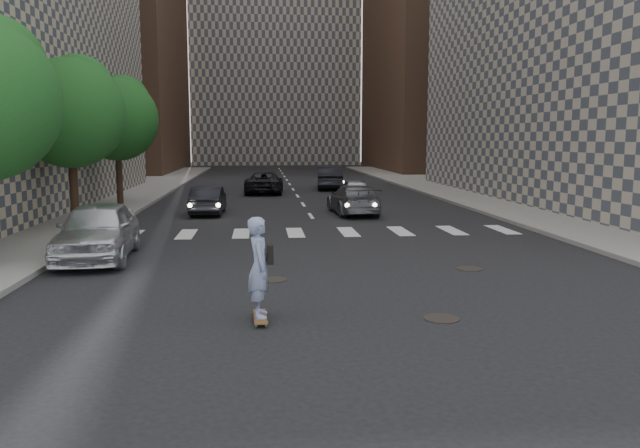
{
  "coord_description": "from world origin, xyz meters",
  "views": [
    {
      "loc": [
        -2.3,
        -14.0,
        3.49
      ],
      "look_at": [
        -0.76,
        1.87,
        1.3
      ],
      "focal_mm": 35.0,
      "sensor_mm": 36.0,
      "label": 1
    }
  ],
  "objects_px": {
    "traffic_car_c": "(264,183)",
    "skateboarder": "(260,267)",
    "tree_b": "(72,108)",
    "traffic_car_d": "(355,190)",
    "traffic_car_b": "(353,199)",
    "tree_c": "(118,116)",
    "silver_sedan": "(98,231)",
    "traffic_car_a": "(208,200)",
    "traffic_car_e": "(330,178)"
  },
  "relations": [
    {
      "from": "skateboarder",
      "to": "traffic_car_b",
      "type": "distance_m",
      "value": 17.42
    },
    {
      "from": "traffic_car_c",
      "to": "traffic_car_b",
      "type": "bearing_deg",
      "value": 112.63
    },
    {
      "from": "silver_sedan",
      "to": "tree_c",
      "type": "bearing_deg",
      "value": 95.94
    },
    {
      "from": "tree_b",
      "to": "skateboarder",
      "type": "height_order",
      "value": "tree_b"
    },
    {
      "from": "traffic_car_b",
      "to": "traffic_car_e",
      "type": "bearing_deg",
      "value": -95.44
    },
    {
      "from": "traffic_car_c",
      "to": "skateboarder",
      "type": "bearing_deg",
      "value": 92.62
    },
    {
      "from": "traffic_car_b",
      "to": "traffic_car_a",
      "type": "bearing_deg",
      "value": -8.34
    },
    {
      "from": "tree_b",
      "to": "traffic_car_b",
      "type": "xyz_separation_m",
      "value": [
        11.48,
        3.41,
        -3.97
      ]
    },
    {
      "from": "tree_b",
      "to": "traffic_car_d",
      "type": "bearing_deg",
      "value": 35.59
    },
    {
      "from": "traffic_car_d",
      "to": "tree_b",
      "type": "bearing_deg",
      "value": 37.33
    },
    {
      "from": "traffic_car_c",
      "to": "tree_c",
      "type": "bearing_deg",
      "value": 45.89
    },
    {
      "from": "traffic_car_b",
      "to": "traffic_car_d",
      "type": "xyz_separation_m",
      "value": [
        0.9,
        5.46,
        -0.03
      ]
    },
    {
      "from": "tree_b",
      "to": "skateboarder",
      "type": "xyz_separation_m",
      "value": [
        7.14,
        -13.46,
        -3.58
      ]
    },
    {
      "from": "skateboarder",
      "to": "traffic_car_a",
      "type": "distance_m",
      "value": 17.63
    },
    {
      "from": "traffic_car_a",
      "to": "traffic_car_e",
      "type": "relative_size",
      "value": 0.82
    },
    {
      "from": "tree_b",
      "to": "traffic_car_a",
      "type": "height_order",
      "value": "tree_b"
    },
    {
      "from": "tree_b",
      "to": "silver_sedan",
      "type": "xyz_separation_m",
      "value": [
        2.45,
        -6.73,
        -3.8
      ]
    },
    {
      "from": "tree_c",
      "to": "traffic_car_b",
      "type": "distance_m",
      "value": 12.99
    },
    {
      "from": "tree_c",
      "to": "traffic_car_c",
      "type": "relative_size",
      "value": 1.32
    },
    {
      "from": "traffic_car_b",
      "to": "traffic_car_e",
      "type": "distance_m",
      "value": 14.4
    },
    {
      "from": "tree_b",
      "to": "traffic_car_e",
      "type": "bearing_deg",
      "value": 55.95
    },
    {
      "from": "skateboarder",
      "to": "traffic_car_d",
      "type": "height_order",
      "value": "skateboarder"
    },
    {
      "from": "tree_b",
      "to": "traffic_car_d",
      "type": "distance_m",
      "value": 15.75
    },
    {
      "from": "traffic_car_a",
      "to": "skateboarder",
      "type": "bearing_deg",
      "value": 99.23
    },
    {
      "from": "tree_b",
      "to": "tree_c",
      "type": "distance_m",
      "value": 8.0
    },
    {
      "from": "traffic_car_d",
      "to": "silver_sedan",
      "type": "bearing_deg",
      "value": 59.25
    },
    {
      "from": "tree_b",
      "to": "tree_c",
      "type": "xyz_separation_m",
      "value": [
        0.0,
        8.0,
        0.0
      ]
    },
    {
      "from": "tree_b",
      "to": "tree_c",
      "type": "bearing_deg",
      "value": 90.0
    },
    {
      "from": "traffic_car_a",
      "to": "traffic_car_d",
      "type": "distance_m",
      "value": 9.04
    },
    {
      "from": "traffic_car_e",
      "to": "tree_b",
      "type": "bearing_deg",
      "value": 61.67
    },
    {
      "from": "tree_b",
      "to": "traffic_car_a",
      "type": "relative_size",
      "value": 1.67
    },
    {
      "from": "silver_sedan",
      "to": "traffic_car_b",
      "type": "relative_size",
      "value": 1.05
    },
    {
      "from": "tree_b",
      "to": "tree_c",
      "type": "height_order",
      "value": "same"
    },
    {
      "from": "skateboarder",
      "to": "silver_sedan",
      "type": "bearing_deg",
      "value": 122.89
    },
    {
      "from": "skateboarder",
      "to": "traffic_car_d",
      "type": "distance_m",
      "value": 22.94
    },
    {
      "from": "tree_c",
      "to": "traffic_car_e",
      "type": "distance_m",
      "value": 15.98
    },
    {
      "from": "skateboarder",
      "to": "silver_sedan",
      "type": "xyz_separation_m",
      "value": [
        -4.68,
        6.73,
        -0.22
      ]
    },
    {
      "from": "traffic_car_d",
      "to": "traffic_car_e",
      "type": "bearing_deg",
      "value": -85.97
    },
    {
      "from": "silver_sedan",
      "to": "traffic_car_e",
      "type": "distance_m",
      "value": 26.33
    },
    {
      "from": "tree_c",
      "to": "tree_b",
      "type": "bearing_deg",
      "value": -90.0
    },
    {
      "from": "skateboarder",
      "to": "silver_sedan",
      "type": "height_order",
      "value": "skateboarder"
    },
    {
      "from": "traffic_car_b",
      "to": "tree_c",
      "type": "bearing_deg",
      "value": -25.08
    },
    {
      "from": "traffic_car_a",
      "to": "traffic_car_b",
      "type": "height_order",
      "value": "traffic_car_b"
    },
    {
      "from": "tree_b",
      "to": "traffic_car_c",
      "type": "relative_size",
      "value": 1.32
    },
    {
      "from": "traffic_car_b",
      "to": "traffic_car_d",
      "type": "distance_m",
      "value": 5.53
    },
    {
      "from": "silver_sedan",
      "to": "traffic_car_d",
      "type": "height_order",
      "value": "silver_sedan"
    },
    {
      "from": "tree_c",
      "to": "skateboarder",
      "type": "distance_m",
      "value": 22.9
    },
    {
      "from": "skateboarder",
      "to": "traffic_car_c",
      "type": "height_order",
      "value": "skateboarder"
    },
    {
      "from": "silver_sedan",
      "to": "traffic_car_a",
      "type": "xyz_separation_m",
      "value": [
        2.31,
        10.73,
        -0.19
      ]
    },
    {
      "from": "traffic_car_c",
      "to": "traffic_car_d",
      "type": "distance_m",
      "value": 7.76
    }
  ]
}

